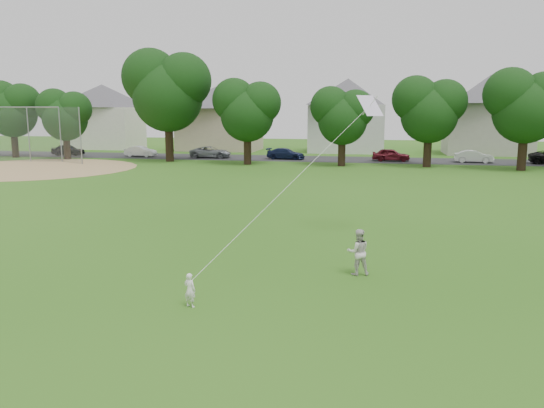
% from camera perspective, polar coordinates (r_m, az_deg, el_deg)
% --- Properties ---
extents(ground, '(160.00, 160.00, 0.00)m').
position_cam_1_polar(ground, '(14.59, -4.12, -10.21)').
color(ground, '#285B14').
rests_on(ground, ground).
extents(street, '(90.00, 7.00, 0.01)m').
position_cam_1_polar(street, '(55.54, 7.42, 4.79)').
color(street, '#2D2D30').
rests_on(street, ground).
extents(dirt_infield, '(18.00, 18.00, 0.02)m').
position_cam_1_polar(dirt_infield, '(51.01, -24.46, 3.51)').
color(dirt_infield, '#9E7F51').
rests_on(dirt_infield, ground).
extents(toddler, '(0.38, 0.30, 0.91)m').
position_cam_1_polar(toddler, '(14.06, -8.83, -9.13)').
color(toddler, white).
rests_on(toddler, ground).
extents(older_boy, '(0.83, 0.72, 1.45)m').
position_cam_1_polar(older_boy, '(16.65, 9.25, -5.12)').
color(older_boy, silver).
rests_on(older_boy, ground).
extents(kite, '(2.79, 5.20, 11.11)m').
position_cam_1_polar(kite, '(17.34, 2.89, 3.08)').
color(kite, white).
rests_on(kite, ground).
extents(baseball_backstop, '(12.04, 3.65, 5.32)m').
position_cam_1_polar(baseball_backstop, '(57.19, -24.98, 6.75)').
color(baseball_backstop, gray).
rests_on(baseball_backstop, ground).
extents(tree_row, '(79.63, 8.02, 11.27)m').
position_cam_1_polar(tree_row, '(49.24, 10.55, 11.02)').
color(tree_row, black).
rests_on(tree_row, ground).
extents(parked_cars, '(71.72, 2.73, 1.29)m').
position_cam_1_polar(parked_cars, '(54.40, 13.07, 5.15)').
color(parked_cars, black).
rests_on(parked_cars, ground).
extents(house_row, '(77.54, 14.14, 10.58)m').
position_cam_1_polar(house_row, '(65.24, 9.07, 10.19)').
color(house_row, white).
rests_on(house_row, ground).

